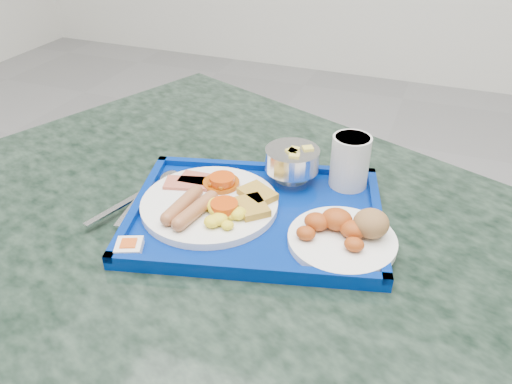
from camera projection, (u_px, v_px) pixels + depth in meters
table at (257, 316)px, 0.91m from camera, size 1.46×1.23×0.77m
tray at (256, 215)px, 0.82m from camera, size 0.47×0.39×0.02m
main_plate at (212, 203)px, 0.82m from camera, size 0.23×0.23×0.04m
bread_plate at (346, 233)px, 0.74m from camera, size 0.16×0.16×0.05m
fruit_bowl at (292, 160)px, 0.87m from camera, size 0.10×0.10×0.07m
juice_cup at (350, 160)px, 0.86m from camera, size 0.07×0.07×0.09m
spoon at (160, 184)px, 0.88m from camera, size 0.05×0.18×0.01m
knife at (126, 202)px, 0.84m from camera, size 0.06×0.16×0.00m
jam_packet at (129, 247)px, 0.73m from camera, size 0.05×0.05×0.02m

